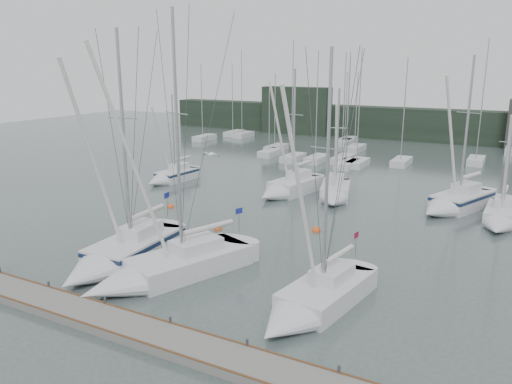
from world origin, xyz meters
TOP-DOWN VIEW (x-y plane):
  - ground at (0.00, 0.00)m, footprint 160.00×160.00m
  - dock at (0.00, -5.00)m, footprint 24.00×2.00m
  - far_treeline at (0.00, 62.00)m, footprint 90.00×4.00m
  - far_building_left at (-20.00, 60.00)m, footprint 12.00×3.00m
  - mast_forest at (-0.67, 44.43)m, footprint 58.64×24.93m
  - sailboat_near_left at (-5.43, 0.39)m, footprint 3.53×9.97m
  - sailboat_near_center at (-2.00, -0.17)m, footprint 6.59×10.57m
  - sailboat_near_right at (6.97, 0.31)m, footprint 4.03×8.83m
  - sailboat_mid_a at (-16.37, 19.66)m, footprint 2.85×6.69m
  - sailboat_mid_b at (-3.56, 20.43)m, footprint 4.18×8.21m
  - sailboat_mid_c at (0.99, 20.90)m, footprint 4.26×7.32m
  - sailboat_mid_d at (10.70, 22.28)m, footprint 5.75×8.85m
  - sailboat_mid_e at (14.39, 20.09)m, footprint 2.53×7.48m
  - buoy_a at (-3.90, 9.20)m, footprint 0.68×0.68m
  - buoy_b at (2.68, 12.24)m, footprint 0.66×0.66m
  - buoy_c at (-10.56, 12.25)m, footprint 0.56×0.56m
  - seagull at (1.16, 0.90)m, footprint 1.05×0.49m

SIDE VIEW (x-z plane):
  - ground at x=0.00m, z-range 0.00..0.00m
  - buoy_a at x=-3.90m, z-range -0.34..0.34m
  - buoy_b at x=2.68m, z-range -0.33..0.33m
  - buoy_c at x=-10.56m, z-range -0.28..0.28m
  - dock at x=0.00m, z-range 0.00..0.40m
  - mast_forest at x=-0.67m, z-range -6.90..7.89m
  - sailboat_near_right at x=6.97m, z-range -6.24..7.28m
  - sailboat_mid_e at x=14.39m, z-range -4.62..5.66m
  - sailboat_mid_a at x=-16.37m, z-range -4.25..5.32m
  - sailboat_near_center at x=-2.00m, z-range -7.33..8.44m
  - sailboat_mid_c at x=0.99m, z-range -4.70..5.86m
  - sailboat_mid_b at x=-3.56m, z-range -5.52..6.75m
  - sailboat_near_left at x=-5.43m, z-range -6.79..8.04m
  - sailboat_mid_d at x=10.70m, z-range -6.06..7.37m
  - far_treeline at x=0.00m, z-range 0.00..5.00m
  - far_building_left at x=-20.00m, z-range 0.00..8.00m
  - seagull at x=1.16m, z-range 7.21..7.42m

